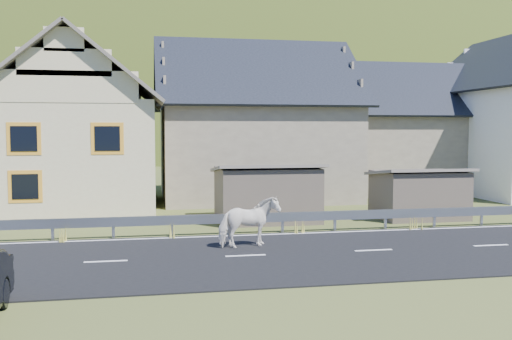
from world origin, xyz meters
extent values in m
plane|color=#36411C|center=(0.00, 0.00, 0.00)|extent=(160.00, 160.00, 0.00)
cube|color=black|center=(0.00, 0.00, 0.02)|extent=(60.00, 7.00, 0.04)
cube|color=silver|center=(0.00, 0.00, 0.04)|extent=(60.00, 6.60, 0.01)
cube|color=#93969B|center=(0.00, 3.68, 0.58)|extent=(28.00, 0.08, 0.34)
cube|color=#93969B|center=(-10.00, 3.70, 0.35)|extent=(0.10, 0.06, 0.70)
cube|color=#93969B|center=(-8.00, 3.70, 0.35)|extent=(0.10, 0.06, 0.70)
cube|color=#93969B|center=(-6.00, 3.70, 0.35)|extent=(0.10, 0.06, 0.70)
cube|color=#93969B|center=(-4.00, 3.70, 0.35)|extent=(0.10, 0.06, 0.70)
cube|color=#93969B|center=(-2.00, 3.70, 0.35)|extent=(0.10, 0.06, 0.70)
cube|color=#93969B|center=(0.00, 3.70, 0.35)|extent=(0.10, 0.06, 0.70)
cube|color=#93969B|center=(2.00, 3.70, 0.35)|extent=(0.10, 0.06, 0.70)
cube|color=#93969B|center=(4.00, 3.70, 0.35)|extent=(0.10, 0.06, 0.70)
cube|color=#93969B|center=(6.00, 3.70, 0.35)|extent=(0.10, 0.06, 0.70)
cube|color=#695C4D|center=(-2.00, 6.50, 1.10)|extent=(4.30, 3.30, 2.40)
cube|color=#695C4D|center=(4.50, 6.00, 1.00)|extent=(3.80, 2.90, 2.20)
cube|color=beige|center=(-10.00, 12.00, 2.50)|extent=(7.00, 9.00, 5.00)
cube|color=gold|center=(-11.60, 7.50, 3.40)|extent=(1.30, 0.12, 1.30)
cube|color=gold|center=(-8.40, 7.50, 3.40)|extent=(1.30, 0.12, 1.30)
cube|color=gold|center=(-11.60, 7.50, 1.50)|extent=(1.30, 0.12, 1.30)
cube|color=gray|center=(-12.00, 13.50, 6.56)|extent=(0.70, 0.70, 2.40)
cube|color=gray|center=(-1.00, 15.00, 2.50)|extent=(10.00, 9.00, 5.00)
cube|color=gray|center=(9.00, 17.00, 2.30)|extent=(9.00, 8.00, 4.60)
ellipsoid|color=#2D3E11|center=(5.00, 180.00, -20.00)|extent=(440.00, 280.00, 260.00)
imported|color=white|center=(-3.69, 1.20, 0.84)|extent=(1.30, 2.05, 1.60)
camera|label=1|loc=(-6.80, -16.35, 3.73)|focal=40.00mm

